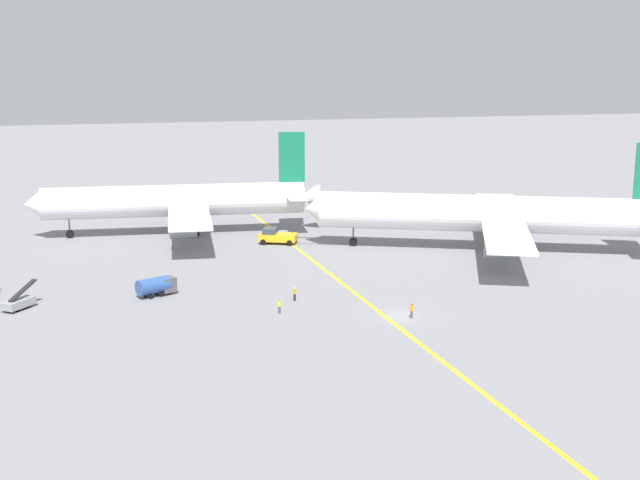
# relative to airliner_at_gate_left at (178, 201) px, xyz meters

# --- Properties ---
(ground_plane) EXTENTS (600.00, 600.00, 0.00)m
(ground_plane) POSITION_rel_airliner_at_gate_left_xyz_m (20.18, -52.50, -5.62)
(ground_plane) COLOR gray
(taxiway_stripe) EXTENTS (6.10, 119.89, 0.01)m
(taxiway_stripe) POSITION_rel_airliner_at_gate_left_xyz_m (17.97, -42.50, -5.62)
(taxiway_stripe) COLOR yellow
(taxiway_stripe) RESTS_ON ground
(airliner_at_gate_left) EXTENTS (48.57, 43.26, 16.79)m
(airliner_at_gate_left) POSITION_rel_airliner_at_gate_left_xyz_m (0.00, 0.00, 0.00)
(airliner_at_gate_left) COLOR silver
(airliner_at_gate_left) RESTS_ON ground
(airliner_being_pushed) EXTENTS (53.26, 45.36, 16.85)m
(airliner_being_pushed) POSITION_rel_airliner_at_gate_left_xyz_m (44.65, -24.27, 0.03)
(airliner_being_pushed) COLOR white
(airliner_being_pushed) RESTS_ON ground
(pushback_tug) EXTENTS (8.96, 5.00, 2.76)m
(pushback_tug) POSITION_rel_airliner_at_gate_left_xyz_m (14.40, -11.16, -4.46)
(pushback_tug) COLOR gold
(pushback_tug) RESTS_ON ground
(gse_belt_loader_portside) EXTENTS (4.08, 4.60, 3.02)m
(gse_belt_loader_portside) POSITION_rel_airliner_at_gate_left_xyz_m (-22.34, -38.45, -4.80)
(gse_belt_loader_portside) COLOR gray
(gse_belt_loader_portside) RESTS_ON ground
(gse_fuel_bowser_stubby) EXTENTS (5.23, 3.81, 2.40)m
(gse_fuel_bowser_stubby) POSITION_rel_airliner_at_gate_left_xyz_m (-6.20, -36.86, -4.29)
(gse_fuel_bowser_stubby) COLOR #2D5199
(gse_fuel_bowser_stubby) RESTS_ON ground
(ground_crew_wing_walker_right) EXTENTS (0.36, 0.36, 1.73)m
(ground_crew_wing_walker_right) POSITION_rel_airliner_at_gate_left_xyz_m (9.88, -43.31, -4.72)
(ground_crew_wing_walker_right) COLOR black
(ground_crew_wing_walker_right) RESTS_ON ground
(ground_crew_ramp_agent_by_cones) EXTENTS (0.39, 0.44, 1.75)m
(ground_crew_ramp_agent_by_cones) POSITION_rel_airliner_at_gate_left_xyz_m (21.15, -53.55, -4.71)
(ground_crew_ramp_agent_by_cones) COLOR #4C4C51
(ground_crew_ramp_agent_by_cones) RESTS_ON ground
(ground_crew_marshaller_foreground) EXTENTS (0.39, 0.44, 1.72)m
(ground_crew_marshaller_foreground) POSITION_rel_airliner_at_gate_left_xyz_m (7.01, -47.87, -4.73)
(ground_crew_marshaller_foreground) COLOR #4C4C51
(ground_crew_marshaller_foreground) RESTS_ON ground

